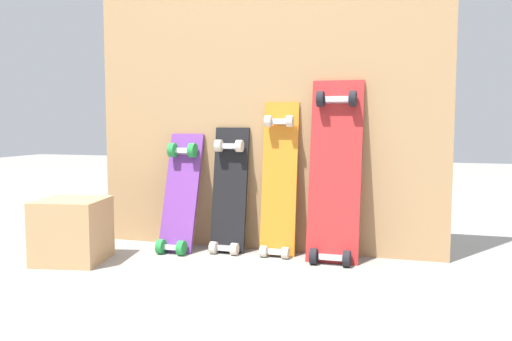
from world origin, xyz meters
TOP-DOWN VIEW (x-y plane):
  - ground_plane at (0.00, 0.00)m, footprint 12.00×12.00m
  - plywood_wall_panel at (0.00, 0.07)m, footprint 1.65×0.04m
  - skateboard_purple at (-0.37, -0.06)m, footprint 0.16×0.24m
  - skateboard_black at (-0.15, -0.02)m, footprint 0.16×0.17m
  - skateboard_orange at (0.09, -0.01)m, footprint 0.16×0.16m
  - skateboard_red at (0.34, -0.04)m, footprint 0.22×0.22m
  - wooden_crate at (-0.73, -0.39)m, footprint 0.32×0.32m

SIDE VIEW (x-z plane):
  - ground_plane at x=0.00m, z-range 0.00..0.00m
  - wooden_crate at x=-0.73m, z-range 0.00..0.27m
  - skateboard_purple at x=-0.37m, z-range -0.06..0.55m
  - skateboard_black at x=-0.15m, z-range -0.07..0.57m
  - skateboard_orange at x=0.09m, z-range -0.07..0.69m
  - skateboard_red at x=0.34m, z-range -0.06..0.78m
  - plywood_wall_panel at x=0.00m, z-range 0.00..1.44m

